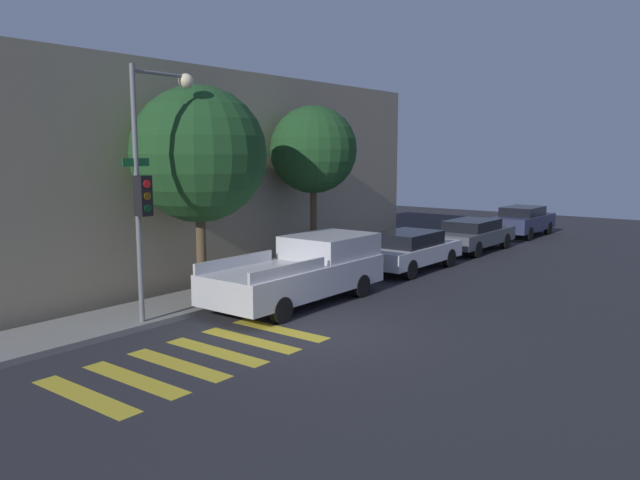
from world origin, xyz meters
TOP-DOWN VIEW (x-y plane):
  - ground_plane at (0.00, 0.00)m, footprint 60.00×60.00m
  - sidewalk at (0.00, 4.22)m, footprint 26.00×2.04m
  - building_row at (0.00, 8.64)m, footprint 26.00×6.00m
  - crosswalk at (-2.67, 0.80)m, footprint 5.35×2.60m
  - traffic_light_pole at (-1.66, 3.37)m, footprint 2.03×0.56m
  - pickup_truck at (2.26, 2.10)m, footprint 5.43×2.10m
  - sedan_near_corner at (7.90, 2.10)m, footprint 4.45×1.87m
  - sedan_middle at (13.12, 2.10)m, footprint 4.67×1.81m
  - sedan_far_end at (18.85, 2.10)m, footprint 4.36×1.75m
  - tree_near_corner at (0.64, 4.36)m, footprint 3.61×3.61m
  - tree_midblock at (5.53, 4.36)m, footprint 2.84×2.84m

SIDE VIEW (x-z plane):
  - ground_plane at x=0.00m, z-range 0.00..0.00m
  - crosswalk at x=-2.67m, z-range 0.00..0.00m
  - sidewalk at x=0.00m, z-range 0.00..0.14m
  - sedan_middle at x=13.12m, z-range 0.05..1.34m
  - sedan_near_corner at x=7.90m, z-range 0.05..1.38m
  - sedan_far_end at x=18.85m, z-range 0.05..1.47m
  - pickup_truck at x=2.26m, z-range 0.01..1.71m
  - building_row at x=0.00m, z-range 0.00..6.50m
  - traffic_light_pole at x=-1.66m, z-range 0.73..6.66m
  - tree_near_corner at x=0.64m, z-range 1.07..6.83m
  - tree_midblock at x=5.53m, z-range 1.32..6.83m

